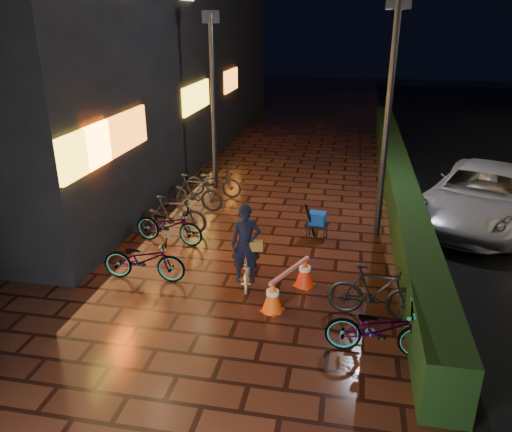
% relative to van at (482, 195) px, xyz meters
% --- Properties ---
extents(ground, '(80.00, 80.00, 0.00)m').
position_rel_van_xyz_m(ground, '(-5.30, -5.80, -0.75)').
color(ground, '#381911').
rests_on(ground, ground).
extents(hedge, '(0.70, 20.00, 1.00)m').
position_rel_van_xyz_m(hedge, '(-2.00, 2.20, -0.25)').
color(hedge, black).
rests_on(hedge, ground).
extents(van, '(4.46, 5.91, 1.49)m').
position_rel_van_xyz_m(van, '(0.00, 0.00, 0.00)').
color(van, '#B3B2B7').
rests_on(van, ground).
extents(storefront_block, '(12.09, 22.00, 9.00)m').
position_rel_van_xyz_m(storefront_block, '(-14.80, 5.70, 3.75)').
color(storefront_block, black).
rests_on(storefront_block, ground).
extents(lamp_post_hedge, '(0.54, 0.17, 5.65)m').
position_rel_van_xyz_m(lamp_post_hedge, '(-2.70, -1.41, 2.36)').
color(lamp_post_hedge, black).
rests_on(lamp_post_hedge, ground).
extents(lamp_post_sf, '(0.51, 0.22, 5.31)m').
position_rel_van_xyz_m(lamp_post_sf, '(-7.69, 1.52, 2.17)').
color(lamp_post_sf, black).
rests_on(lamp_post_sf, ground).
extents(cyclist, '(0.68, 1.29, 1.76)m').
position_rel_van_xyz_m(cyclist, '(-5.40, -4.51, -0.10)').
color(cyclist, silver).
rests_on(cyclist, ground).
extents(traffic_barrier, '(0.95, 1.52, 0.63)m').
position_rel_van_xyz_m(traffic_barrier, '(-4.47, -4.84, -0.44)').
color(traffic_barrier, '#FC540D').
rests_on(traffic_barrier, ground).
extents(cart_assembly, '(0.61, 0.56, 1.01)m').
position_rel_van_xyz_m(cart_assembly, '(-4.18, -1.98, -0.23)').
color(cart_assembly, black).
rests_on(cart_assembly, ground).
extents(parked_bikes_storefront, '(1.98, 5.99, 1.02)m').
position_rel_van_xyz_m(parked_bikes_storefront, '(-7.63, -1.98, -0.27)').
color(parked_bikes_storefront, black).
rests_on(parked_bikes_storefront, ground).
extents(parked_bikes_hedge, '(1.80, 1.69, 1.02)m').
position_rel_van_xyz_m(parked_bikes_hedge, '(-2.85, -5.79, -0.27)').
color(parked_bikes_hedge, black).
rests_on(parked_bikes_hedge, ground).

